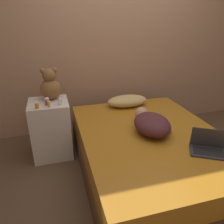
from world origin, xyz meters
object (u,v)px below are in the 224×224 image
at_px(person_lying, 151,123).
at_px(laptop, 208,147).
at_px(bottle_red, 47,102).
at_px(teddy_bear, 50,86).
at_px(pillow, 127,101).
at_px(bottle_white, 61,102).
at_px(bottle_amber, 49,104).
at_px(bottle_orange, 37,105).

relative_size(person_lying, laptop, 1.71).
bearing_deg(bottle_red, teddy_bear, 73.99).
xyz_separation_m(person_lying, teddy_bear, (-1.00, 0.71, 0.29)).
distance_m(pillow, laptop, 1.31).
bearing_deg(pillow, laptop, -74.71).
bearing_deg(bottle_red, laptop, -36.36).
bearing_deg(bottle_white, person_lying, -28.54).
relative_size(person_lying, bottle_amber, 8.81).
distance_m(bottle_orange, bottle_amber, 0.13).
bearing_deg(teddy_bear, bottle_red, -106.01).
height_order(pillow, teddy_bear, teddy_bear).
bearing_deg(bottle_white, bottle_amber, -161.05).
bearing_deg(bottle_orange, pillow, 15.63).
height_order(pillow, laptop, laptop).
relative_size(person_lying, teddy_bear, 1.67).
distance_m(bottle_white, bottle_red, 0.15).
height_order(person_lying, bottle_orange, bottle_orange).
relative_size(pillow, person_lying, 0.87).
bearing_deg(bottle_white, bottle_orange, -166.08).
bearing_deg(laptop, bottle_white, 171.09).
height_order(bottle_white, bottle_red, bottle_red).
height_order(laptop, bottle_orange, bottle_orange).
relative_size(laptop, bottle_red, 4.54).
bearing_deg(bottle_red, bottle_amber, -75.70).
distance_m(person_lying, bottle_red, 1.19).
relative_size(pillow, bottle_orange, 7.10).
relative_size(bottle_white, bottle_orange, 0.92).
relative_size(bottle_white, bottle_red, 0.87).
bearing_deg(pillow, person_lying, -89.72).
height_order(bottle_white, bottle_orange, bottle_orange).
relative_size(teddy_bear, bottle_orange, 4.89).
distance_m(person_lying, laptop, 0.61).
bearing_deg(bottle_orange, person_lying, -20.31).
distance_m(laptop, bottle_red, 1.75).
distance_m(bottle_white, bottle_amber, 0.14).
bearing_deg(laptop, bottle_orange, 177.87).
bearing_deg(bottle_orange, bottle_red, 40.68).
xyz_separation_m(laptop, bottle_amber, (-1.38, 0.96, 0.21)).
relative_size(pillow, laptop, 1.49).
height_order(laptop, bottle_white, bottle_white).
height_order(pillow, bottle_orange, bottle_orange).
distance_m(laptop, bottle_white, 1.62).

